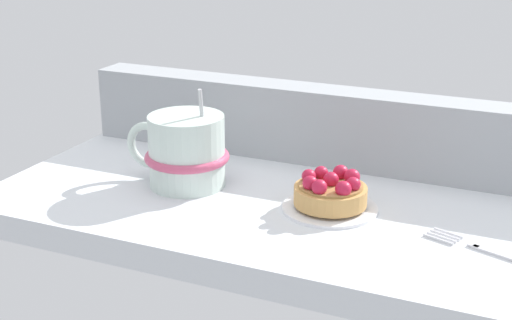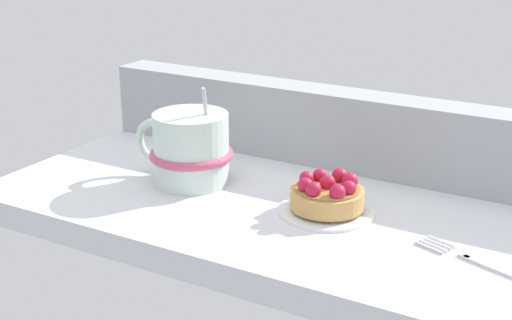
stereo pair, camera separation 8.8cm
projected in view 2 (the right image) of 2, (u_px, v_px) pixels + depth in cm
name	position (u px, v px, depth cm)	size (l,w,h in cm)	color
ground_plane	(294.00, 215.00, 88.93)	(73.87, 35.29, 3.31)	silver
window_rail_back	(346.00, 130.00, 98.73)	(72.39, 5.66, 10.26)	#9EA3A8
dessert_plate	(327.00, 210.00, 85.37)	(11.19, 11.19, 0.75)	white
raspberry_tart	(327.00, 194.00, 84.67)	(8.52, 8.52, 4.00)	tan
coffee_mug	(190.00, 149.00, 93.25)	(14.05, 10.66, 12.64)	silver
dessert_fork	(483.00, 263.00, 73.13)	(15.17, 6.49, 0.60)	silver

